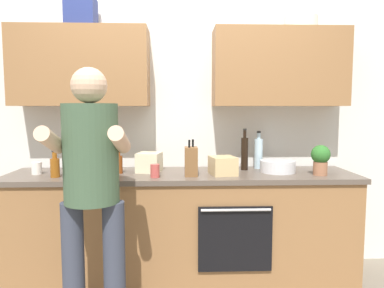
{
  "coord_description": "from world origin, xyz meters",
  "views": [
    {
      "loc": [
        -0.02,
        -2.94,
        1.43
      ],
      "look_at": [
        0.08,
        -0.1,
        1.15
      ],
      "focal_mm": 33.93,
      "sensor_mm": 36.0,
      "label": 1
    }
  ],
  "objects": [
    {
      "name": "potted_herb",
      "position": [
        1.1,
        -0.13,
        1.04
      ],
      "size": [
        0.15,
        0.15,
        0.24
      ],
      "color": "#9E6647",
      "rests_on": "counter"
    },
    {
      "name": "cup_tea",
      "position": [
        -0.91,
        0.18,
        0.94
      ],
      "size": [
        0.08,
        0.08,
        0.09
      ],
      "primitive_type": "cylinder",
      "color": "#33598C",
      "rests_on": "counter"
    },
    {
      "name": "counter",
      "position": [
        0.0,
        -0.0,
        0.45
      ],
      "size": [
        2.84,
        0.67,
        0.9
      ],
      "color": "olive",
      "rests_on": "ground"
    },
    {
      "name": "bottle_water",
      "position": [
        0.68,
        0.21,
        1.04
      ],
      "size": [
        0.07,
        0.07,
        0.33
      ],
      "color": "silver",
      "rests_on": "counter"
    },
    {
      "name": "mixing_bowl",
      "position": [
        0.8,
        0.02,
        0.95
      ],
      "size": [
        0.29,
        0.29,
        0.1
      ],
      "primitive_type": "cylinder",
      "color": "silver",
      "rests_on": "counter"
    },
    {
      "name": "grocery_bag_bread",
      "position": [
        0.33,
        -0.08,
        0.97
      ],
      "size": [
        0.23,
        0.25,
        0.15
      ],
      "primitive_type": "cube",
      "rotation": [
        0.0,
        0.0,
        0.19
      ],
      "color": "tan",
      "rests_on": "counter"
    },
    {
      "name": "bottle_syrup",
      "position": [
        -0.98,
        -0.14,
        0.99
      ],
      "size": [
        0.07,
        0.07,
        0.22
      ],
      "color": "#8C4C14",
      "rests_on": "counter"
    },
    {
      "name": "bottle_soy",
      "position": [
        0.55,
        0.14,
        1.05
      ],
      "size": [
        0.06,
        0.06,
        0.36
      ],
      "color": "black",
      "rests_on": "counter"
    },
    {
      "name": "person_standing",
      "position": [
        -0.57,
        -0.69,
        0.99
      ],
      "size": [
        0.49,
        0.45,
        1.68
      ],
      "color": "#383D4C",
      "rests_on": "ground"
    },
    {
      "name": "ground_plane",
      "position": [
        0.0,
        0.0,
        0.0
      ],
      "size": [
        12.0,
        12.0,
        0.0
      ],
      "primitive_type": "plane",
      "color": "#756B5B"
    },
    {
      "name": "bottle_wine",
      "position": [
        -0.66,
        -0.1,
        1.04
      ],
      "size": [
        0.07,
        0.07,
        0.34
      ],
      "color": "#471419",
      "rests_on": "counter"
    },
    {
      "name": "cup_coffee",
      "position": [
        -1.17,
        -0.01,
        0.95
      ],
      "size": [
        0.08,
        0.08,
        0.1
      ],
      "primitive_type": "cylinder",
      "color": "white",
      "rests_on": "counter"
    },
    {
      "name": "bottle_vinegar",
      "position": [
        -0.51,
        0.01,
        0.98
      ],
      "size": [
        0.05,
        0.05,
        0.2
      ],
      "color": "brown",
      "rests_on": "counter"
    },
    {
      "name": "cup_ceramic",
      "position": [
        -0.21,
        -0.18,
        0.95
      ],
      "size": [
        0.07,
        0.07,
        0.1
      ],
      "primitive_type": "cylinder",
      "color": "#BF4C47",
      "rests_on": "counter"
    },
    {
      "name": "grocery_bag_rice",
      "position": [
        -0.27,
        0.07,
        0.98
      ],
      "size": [
        0.22,
        0.24,
        0.16
      ],
      "primitive_type": "cube",
      "rotation": [
        0.0,
        0.0,
        -0.2
      ],
      "color": "beige",
      "rests_on": "counter"
    },
    {
      "name": "knife_block",
      "position": [
        0.07,
        -0.12,
        1.01
      ],
      "size": [
        0.1,
        0.14,
        0.29
      ],
      "color": "brown",
      "rests_on": "counter"
    },
    {
      "name": "back_wall_unit",
      "position": [
        -0.0,
        0.27,
        1.49
      ],
      "size": [
        4.0,
        0.38,
        2.5
      ],
      "color": "silver",
      "rests_on": "ground"
    }
  ]
}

